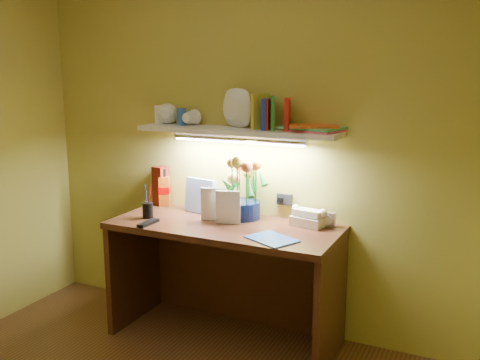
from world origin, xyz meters
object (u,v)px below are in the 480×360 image
at_px(desk, 224,282).
at_px(desk_clock, 328,219).
at_px(whisky_bottle, 164,187).
at_px(telephone, 309,216).
at_px(flower_bouquet, 243,188).

height_order(desk, desk_clock, desk_clock).
bearing_deg(whisky_bottle, telephone, -2.04).
relative_size(desk, flower_bouquet, 3.65).
height_order(desk, whisky_bottle, whisky_bottle).
height_order(desk, flower_bouquet, flower_bouquet).
bearing_deg(desk_clock, flower_bouquet, -177.88).
distance_m(flower_bouquet, desk_clock, 0.56).
height_order(desk_clock, whisky_bottle, whisky_bottle).
distance_m(desk, whisky_bottle, 0.80).
relative_size(desk, telephone, 7.23).
distance_m(flower_bouquet, whisky_bottle, 0.63).
relative_size(desk_clock, whisky_bottle, 0.33).
bearing_deg(telephone, desk_clock, 27.36).
relative_size(telephone, whisky_bottle, 0.75).
relative_size(telephone, desk_clock, 2.25).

